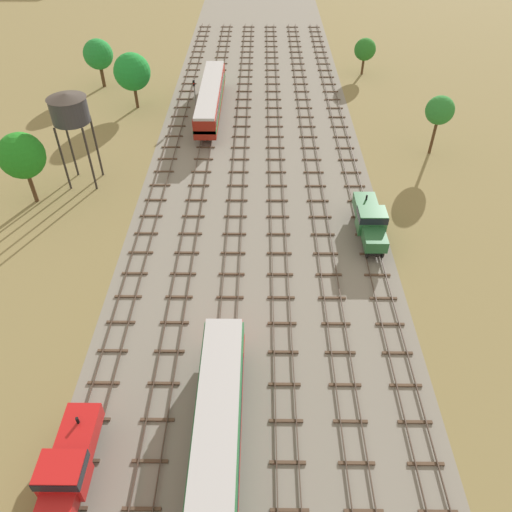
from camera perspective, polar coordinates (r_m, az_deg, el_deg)
The scene contains 19 objects.
ground_plane at distance 55.98m, azimuth 0.12°, elevation 6.60°, with size 480.00×480.00×0.00m, color olive.
ballast_bed at distance 55.97m, azimuth 0.12°, elevation 6.60°, with size 26.44×176.00×0.01m, color gray.
track_far_left at distance 57.90m, azimuth -11.14°, elevation 7.20°, with size 2.40×126.00×0.29m.
track_left at distance 57.17m, azimuth -6.69°, elevation 7.27°, with size 2.40×126.00×0.29m.
track_centre_left at distance 56.79m, azimuth -2.16°, elevation 7.29°, with size 2.40×126.00×0.29m.
track_centre at distance 56.76m, azimuth 2.41°, elevation 7.26°, with size 2.40×126.00×0.29m.
track_centre_right at distance 57.09m, azimuth 6.95°, elevation 7.19°, with size 2.40×126.00×0.29m.
track_right at distance 57.76m, azimuth 11.41°, elevation 7.08°, with size 2.40×126.00×0.29m.
shunter_loco_far_left_near at distance 34.68m, azimuth -20.79°, elevation -21.89°, with size 2.74×8.46×3.10m.
diesel_railcar_centre_left_mid at distance 32.45m, azimuth -4.66°, elevation -22.22°, with size 2.96×20.50×3.80m.
shunter_loco_right_midfar at distance 50.57m, azimuth 12.91°, elevation 4.02°, with size 2.74×8.46×3.10m.
diesel_railcar_left_far at distance 73.86m, azimuth -5.22°, elevation 17.63°, with size 2.96×20.50×3.80m.
water_tower at distance 58.11m, azimuth -20.59°, elevation 15.41°, with size 4.14×4.14×10.61m.
signal_post_nearest at distance 74.32m, azimuth -7.03°, elevation 18.11°, with size 0.28×0.47×4.91m.
lineside_tree_0 at distance 76.83m, azimuth -13.97°, elevation 19.73°, with size 5.15×5.15×7.85m.
lineside_tree_1 at distance 89.32m, azimuth 12.34°, elevation 22.04°, with size 3.47×3.47×5.76m.
lineside_tree_2 at distance 57.92m, azimuth -25.20°, elevation 10.31°, with size 4.81×4.81×8.05m.
lineside_tree_3 at distance 65.88m, azimuth 20.25°, elevation 15.31°, with size 3.42×3.42×7.45m.
lineside_tree_4 at distance 85.77m, azimuth -17.58°, elevation 21.09°, with size 4.48×4.48×7.27m.
Camera 1 is at (0.34, 9.70, 31.45)m, focal length 35.03 mm.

